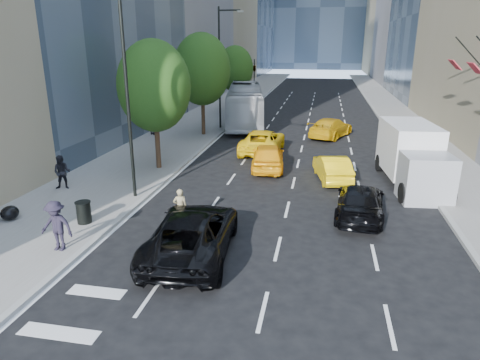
% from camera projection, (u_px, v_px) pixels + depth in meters
% --- Properties ---
extents(ground, '(160.00, 160.00, 0.00)m').
position_uv_depth(ground, '(252.00, 246.00, 16.22)').
color(ground, black).
rests_on(ground, ground).
extents(sidewalk_left, '(6.00, 120.00, 0.15)m').
position_uv_depth(sidewalk_left, '(215.00, 113.00, 45.85)').
color(sidewalk_left, slate).
rests_on(sidewalk_left, ground).
extents(sidewalk_right, '(4.00, 120.00, 0.15)m').
position_uv_depth(sidewalk_right, '(401.00, 119.00, 42.40)').
color(sidewalk_right, slate).
rests_on(sidewalk_right, ground).
extents(lamp_near, '(2.13, 0.22, 10.00)m').
position_uv_depth(lamp_near, '(130.00, 78.00, 19.32)').
color(lamp_near, black).
rests_on(lamp_near, sidewalk_left).
extents(lamp_far, '(2.13, 0.22, 10.00)m').
position_uv_depth(lamp_far, '(221.00, 61.00, 36.13)').
color(lamp_far, black).
rests_on(lamp_far, sidewalk_left).
extents(tree_near, '(4.20, 4.20, 7.46)m').
position_uv_depth(tree_near, '(154.00, 86.00, 24.41)').
color(tree_near, black).
rests_on(tree_near, sidewalk_left).
extents(tree_mid, '(4.50, 4.50, 7.99)m').
position_uv_depth(tree_mid, '(202.00, 70.00, 33.64)').
color(tree_mid, black).
rests_on(tree_mid, sidewalk_left).
extents(tree_far, '(3.90, 3.90, 6.92)m').
position_uv_depth(tree_far, '(235.00, 69.00, 45.99)').
color(tree_far, black).
rests_on(tree_far, sidewalk_left).
extents(traffic_signal, '(2.48, 0.53, 5.20)m').
position_uv_depth(traffic_signal, '(254.00, 68.00, 53.44)').
color(traffic_signal, black).
rests_on(traffic_signal, sidewalk_left).
extents(skateboarder, '(0.67, 0.55, 1.57)m').
position_uv_depth(skateboarder, '(180.00, 209.00, 17.68)').
color(skateboarder, '#8B7F57').
rests_on(skateboarder, ground).
extents(black_sedan_lincoln, '(3.21, 6.19, 1.67)m').
position_uv_depth(black_sedan_lincoln, '(193.00, 233.00, 15.40)').
color(black_sedan_lincoln, black).
rests_on(black_sedan_lincoln, ground).
extents(black_sedan_mercedes, '(2.45, 5.08, 1.43)m').
position_uv_depth(black_sedan_mercedes, '(360.00, 201.00, 18.77)').
color(black_sedan_mercedes, black).
rests_on(black_sedan_mercedes, ground).
extents(taxi_a, '(2.38, 4.86, 1.60)m').
position_uv_depth(taxi_a, '(268.00, 156.00, 25.84)').
color(taxi_a, '#FCA70D').
rests_on(taxi_a, ground).
extents(taxi_b, '(2.30, 4.49, 1.41)m').
position_uv_depth(taxi_b, '(332.00, 168.00, 23.86)').
color(taxi_b, yellow).
rests_on(taxi_b, ground).
extents(taxi_c, '(2.75, 5.75, 1.58)m').
position_uv_depth(taxi_c, '(263.00, 141.00, 29.79)').
color(taxi_c, yellow).
rests_on(taxi_c, ground).
extents(taxi_d, '(3.99, 5.79, 1.56)m').
position_uv_depth(taxi_d, '(331.00, 128.00, 34.57)').
color(taxi_d, '#D49C0B').
rests_on(taxi_d, ground).
extents(city_bus, '(5.29, 13.41, 3.64)m').
position_uv_depth(city_bus, '(245.00, 105.00, 39.70)').
color(city_bus, silver).
rests_on(city_bus, ground).
extents(box_truck, '(3.04, 6.88, 3.19)m').
position_uv_depth(box_truck, '(412.00, 156.00, 22.73)').
color(box_truck, silver).
rests_on(box_truck, ground).
extents(pedestrian_a, '(1.01, 0.88, 1.76)m').
position_uv_depth(pedestrian_a, '(62.00, 172.00, 21.86)').
color(pedestrian_a, black).
rests_on(pedestrian_a, sidewalk_left).
extents(pedestrian_b, '(1.25, 0.88, 1.97)m').
position_uv_depth(pedestrian_b, '(153.00, 123.00, 34.72)').
color(pedestrian_b, black).
rests_on(pedestrian_b, sidewalk_left).
extents(pedestrian_c, '(1.24, 0.73, 1.89)m').
position_uv_depth(pedestrian_c, '(56.00, 226.00, 15.34)').
color(pedestrian_c, black).
rests_on(pedestrian_c, sidewalk_left).
extents(trash_can, '(0.59, 0.59, 0.89)m').
position_uv_depth(trash_can, '(84.00, 213.00, 17.84)').
color(trash_can, black).
rests_on(trash_can, sidewalk_left).
extents(garbage_bags, '(1.22, 1.18, 0.60)m').
position_uv_depth(garbage_bags, '(2.00, 214.00, 18.08)').
color(garbage_bags, black).
rests_on(garbage_bags, sidewalk_left).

